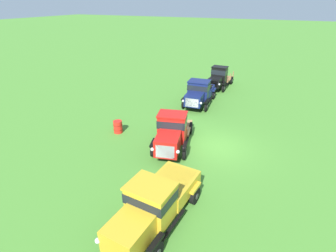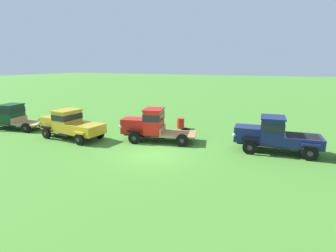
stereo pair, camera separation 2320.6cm
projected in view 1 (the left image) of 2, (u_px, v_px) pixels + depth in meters
ground_plane at (216, 147)px, 16.17m from camera, size 240.00×240.00×0.00m
vintage_truck_second_in_line at (155, 202)px, 10.26m from camera, size 5.26×2.38×2.04m
vintage_truck_midrow_center at (171, 132)px, 15.39m from camera, size 5.39×2.98×2.26m
vintage_truck_far_side at (199, 92)px, 22.20m from camera, size 5.07×2.44×2.16m
vintage_truck_back_of_row at (219, 78)px, 26.25m from camera, size 4.89×1.96×2.23m
oil_drum_beside_row at (118, 127)px, 17.75m from camera, size 0.62×0.62×0.85m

